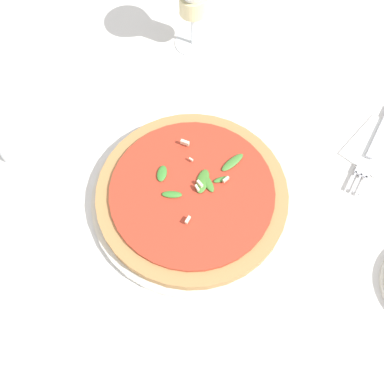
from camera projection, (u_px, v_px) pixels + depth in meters
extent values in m
plane|color=silver|center=(192.00, 186.00, 0.74)|extent=(6.00, 6.00, 0.00)
cylinder|color=silver|center=(192.00, 199.00, 0.73)|extent=(0.32, 0.32, 0.01)
cylinder|color=#B7844C|center=(192.00, 195.00, 0.71)|extent=(0.30, 0.30, 0.02)
cylinder|color=#B73823|center=(192.00, 191.00, 0.70)|extent=(0.26, 0.26, 0.01)
ellipsoid|color=#458430|center=(208.00, 182.00, 0.70)|extent=(0.02, 0.04, 0.01)
ellipsoid|color=#468234|center=(232.00, 162.00, 0.72)|extent=(0.05, 0.02, 0.01)
ellipsoid|color=#3C8832|center=(162.00, 173.00, 0.71)|extent=(0.03, 0.03, 0.01)
ellipsoid|color=#3D8931|center=(172.00, 194.00, 0.69)|extent=(0.03, 0.03, 0.01)
ellipsoid|color=#44812E|center=(203.00, 181.00, 0.70)|extent=(0.04, 0.04, 0.01)
ellipsoid|color=#428635|center=(221.00, 179.00, 0.70)|extent=(0.03, 0.01, 0.01)
cube|color=beige|center=(197.00, 188.00, 0.69)|extent=(0.00, 0.01, 0.01)
cube|color=beige|center=(188.00, 220.00, 0.67)|extent=(0.01, 0.01, 0.01)
cube|color=beige|center=(185.00, 143.00, 0.73)|extent=(0.01, 0.01, 0.01)
cube|color=beige|center=(226.00, 179.00, 0.70)|extent=(0.01, 0.01, 0.01)
cube|color=beige|center=(198.00, 185.00, 0.69)|extent=(0.01, 0.01, 0.01)
cube|color=beige|center=(191.00, 159.00, 0.72)|extent=(0.01, 0.01, 0.00)
cylinder|color=white|center=(193.00, 43.00, 0.89)|extent=(0.07, 0.07, 0.00)
cylinder|color=white|center=(193.00, 28.00, 0.85)|extent=(0.01, 0.01, 0.07)
cylinder|color=beige|center=(193.00, 5.00, 0.80)|extent=(0.05, 0.05, 0.03)
cube|color=white|center=(374.00, 145.00, 0.78)|extent=(0.13, 0.10, 0.01)
cube|color=silver|center=(381.00, 131.00, 0.78)|extent=(0.12, 0.07, 0.00)
cube|color=silver|center=(363.00, 171.00, 0.75)|extent=(0.03, 0.03, 0.00)
cube|color=silver|center=(352.00, 181.00, 0.74)|extent=(0.03, 0.02, 0.00)
cube|color=silver|center=(357.00, 183.00, 0.74)|extent=(0.03, 0.02, 0.00)
cube|color=silver|center=(362.00, 185.00, 0.73)|extent=(0.03, 0.02, 0.00)
cylinder|color=silver|center=(7.00, 147.00, 0.74)|extent=(0.03, 0.03, 0.06)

